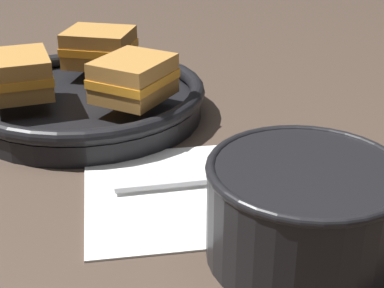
{
  "coord_description": "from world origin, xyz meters",
  "views": [
    {
      "loc": [
        0.02,
        -0.47,
        0.28
      ],
      "look_at": [
        -0.0,
        0.03,
        0.04
      ],
      "focal_mm": 55.0,
      "sensor_mm": 36.0,
      "label": 1
    }
  ],
  "objects_px": {
    "soup_bowl": "(304,206)",
    "sandwich_near_right": "(18,75)",
    "spoon": "(221,179)",
    "sandwich_far_left": "(134,78)",
    "skillet": "(87,100)",
    "sandwich_near_left": "(99,47)"
  },
  "relations": [
    {
      "from": "skillet",
      "to": "sandwich_far_left",
      "type": "xyz_separation_m",
      "value": [
        0.06,
        -0.04,
        0.04
      ]
    },
    {
      "from": "sandwich_near_left",
      "to": "sandwich_near_right",
      "type": "height_order",
      "value": "same"
    },
    {
      "from": "sandwich_near_right",
      "to": "skillet",
      "type": "bearing_deg",
      "value": 26.93
    },
    {
      "from": "skillet",
      "to": "sandwich_near_right",
      "type": "distance_m",
      "value": 0.09
    },
    {
      "from": "skillet",
      "to": "sandwich_near_left",
      "type": "distance_m",
      "value": 0.09
    },
    {
      "from": "sandwich_near_right",
      "to": "sandwich_far_left",
      "type": "bearing_deg",
      "value": -3.07
    },
    {
      "from": "spoon",
      "to": "soup_bowl",
      "type": "bearing_deg",
      "value": -73.97
    },
    {
      "from": "spoon",
      "to": "sandwich_near_right",
      "type": "xyz_separation_m",
      "value": [
        -0.23,
        0.13,
        0.06
      ]
    },
    {
      "from": "spoon",
      "to": "skillet",
      "type": "xyz_separation_m",
      "value": [
        -0.16,
        0.17,
        0.01
      ]
    },
    {
      "from": "soup_bowl",
      "to": "sandwich_near_right",
      "type": "distance_m",
      "value": 0.38
    },
    {
      "from": "spoon",
      "to": "sandwich_near_right",
      "type": "distance_m",
      "value": 0.27
    },
    {
      "from": "spoon",
      "to": "skillet",
      "type": "distance_m",
      "value": 0.23
    },
    {
      "from": "soup_bowl",
      "to": "spoon",
      "type": "distance_m",
      "value": 0.13
    },
    {
      "from": "skillet",
      "to": "sandwich_far_left",
      "type": "height_order",
      "value": "sandwich_far_left"
    },
    {
      "from": "spoon",
      "to": "sandwich_far_left",
      "type": "distance_m",
      "value": 0.17
    },
    {
      "from": "spoon",
      "to": "sandwich_near_left",
      "type": "distance_m",
      "value": 0.3
    },
    {
      "from": "soup_bowl",
      "to": "sandwich_near_left",
      "type": "relative_size",
      "value": 1.59
    },
    {
      "from": "spoon",
      "to": "sandwich_near_right",
      "type": "height_order",
      "value": "sandwich_near_right"
    },
    {
      "from": "spoon",
      "to": "skillet",
      "type": "bearing_deg",
      "value": 120.76
    },
    {
      "from": "spoon",
      "to": "sandwich_far_left",
      "type": "relative_size",
      "value": 1.35
    },
    {
      "from": "soup_bowl",
      "to": "spoon",
      "type": "relative_size",
      "value": 1.04
    },
    {
      "from": "skillet",
      "to": "sandwich_near_left",
      "type": "relative_size",
      "value": 3.01
    }
  ]
}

